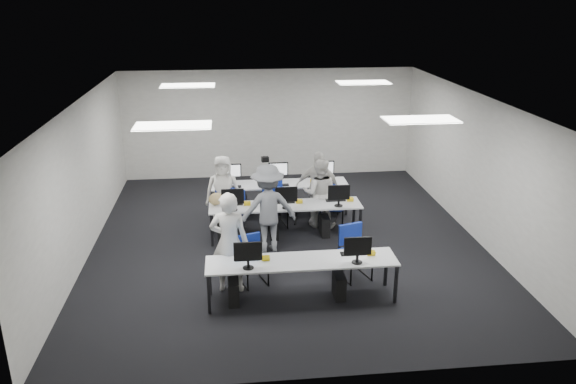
{
  "coord_description": "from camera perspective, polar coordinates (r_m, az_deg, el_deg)",
  "views": [
    {
      "loc": [
        -1.15,
        -10.75,
        4.97
      ],
      "look_at": [
        0.06,
        0.24,
        1.0
      ],
      "focal_mm": 35.0,
      "sensor_mm": 36.0,
      "label": 1
    }
  ],
  "objects": [
    {
      "name": "chair_6",
      "position": [
        12.79,
        -0.09,
        -1.79
      ],
      "size": [
        0.52,
        0.55,
        0.88
      ],
      "rotation": [
        0.0,
        0.0,
        -0.22
      ],
      "color": "navy",
      "rests_on": "ground"
    },
    {
      "name": "chair_1",
      "position": [
        10.39,
        6.8,
        -7.05
      ],
      "size": [
        0.62,
        0.64,
        0.99
      ],
      "rotation": [
        0.0,
        0.0,
        0.3
      ],
      "color": "navy",
      "rests_on": "ground"
    },
    {
      "name": "student_2",
      "position": [
        12.49,
        -6.59,
        0.11
      ],
      "size": [
        0.82,
        0.57,
        1.6
      ],
      "primitive_type": "imported",
      "rotation": [
        0.0,
        0.0,
        -0.07
      ],
      "color": "beige",
      "rests_on": "ground"
    },
    {
      "name": "ceiling_panels",
      "position": [
        11.0,
        -0.17,
        9.34
      ],
      "size": [
        5.2,
        4.6,
        0.02
      ],
      "color": "white",
      "rests_on": "room"
    },
    {
      "name": "chair_0",
      "position": [
        10.16,
        -3.55,
        -7.79
      ],
      "size": [
        0.56,
        0.59,
        0.89
      ],
      "rotation": [
        0.0,
        0.0,
        0.33
      ],
      "color": "navy",
      "rests_on": "ground"
    },
    {
      "name": "student_0",
      "position": [
        9.71,
        -6.0,
        -5.1
      ],
      "size": [
        0.71,
        0.51,
        1.82
      ],
      "primitive_type": "imported",
      "rotation": [
        0.0,
        0.0,
        3.02
      ],
      "color": "beige",
      "rests_on": "ground"
    },
    {
      "name": "chair_4",
      "position": [
        12.58,
        4.69,
        -2.23
      ],
      "size": [
        0.51,
        0.54,
        0.88
      ],
      "rotation": [
        0.0,
        0.0,
        -0.21
      ],
      "color": "navy",
      "rests_on": "ground"
    },
    {
      "name": "handbag",
      "position": [
        11.86,
        -7.34,
        -0.69
      ],
      "size": [
        0.37,
        0.31,
        0.26
      ],
      "primitive_type": "ellipsoid",
      "rotation": [
        0.0,
        0.0,
        0.4
      ],
      "color": "#9E7C51",
      "rests_on": "desk_mid"
    },
    {
      "name": "chair_7",
      "position": [
        12.93,
        4.07,
        -1.54
      ],
      "size": [
        0.59,
        0.61,
        0.92
      ],
      "rotation": [
        0.0,
        0.0,
        -0.34
      ],
      "color": "navy",
      "rests_on": "ground"
    },
    {
      "name": "chair_2",
      "position": [
        12.42,
        -5.36,
        -2.6
      ],
      "size": [
        0.5,
        0.53,
        0.85
      ],
      "rotation": [
        0.0,
        0.0,
        -0.21
      ],
      "color": "navy",
      "rests_on": "ground"
    },
    {
      "name": "equipment_back",
      "position": [
        13.27,
        -0.08,
        -0.6
      ],
      "size": [
        2.91,
        0.41,
        1.19
      ],
      "color": "white",
      "rests_on": "desk_back"
    },
    {
      "name": "equipment_mid",
      "position": [
        11.91,
        -1.17,
        -3.06
      ],
      "size": [
        2.91,
        0.41,
        1.19
      ],
      "color": "white",
      "rests_on": "desk_mid"
    },
    {
      "name": "room",
      "position": [
        11.36,
        -0.16,
        1.95
      ],
      "size": [
        9.0,
        9.02,
        3.0
      ],
      "color": "black",
      "rests_on": "ground"
    },
    {
      "name": "desk_mid",
      "position": [
        11.82,
        -0.26,
        -1.54
      ],
      "size": [
        3.2,
        0.7,
        0.73
      ],
      "color": "#BCBEC1",
      "rests_on": "ground"
    },
    {
      "name": "student_1",
      "position": [
        12.37,
        3.24,
        -0.11
      ],
      "size": [
        0.88,
        0.76,
        1.55
      ],
      "primitive_type": "imported",
      "rotation": [
        0.0,
        0.0,
        2.88
      ],
      "color": "beige",
      "rests_on": "ground"
    },
    {
      "name": "photographer",
      "position": [
        11.15,
        -2.06,
        -1.67
      ],
      "size": [
        1.26,
        0.85,
        1.81
      ],
      "primitive_type": "imported",
      "rotation": [
        0.0,
        0.0,
        3.31
      ],
      "color": "gray",
      "rests_on": "ground"
    },
    {
      "name": "desk_back",
      "position": [
        13.13,
        -0.91,
        0.66
      ],
      "size": [
        3.2,
        0.7,
        0.73
      ],
      "color": "#BCBEC1",
      "rests_on": "ground"
    },
    {
      "name": "student_3",
      "position": [
        12.52,
        3.02,
        0.44
      ],
      "size": [
        1.05,
        0.65,
        1.68
      ],
      "primitive_type": "imported",
      "rotation": [
        0.0,
        0.0,
        -0.26
      ],
      "color": "beige",
      "rests_on": "ground"
    },
    {
      "name": "chair_3",
      "position": [
        12.53,
        -1.34,
        -2.09
      ],
      "size": [
        0.57,
        0.61,
        0.99
      ],
      "rotation": [
        0.0,
        0.0,
        0.19
      ],
      "color": "navy",
      "rests_on": "ground"
    },
    {
      "name": "chair_5",
      "position": [
        12.71,
        -6.24,
        -1.99
      ],
      "size": [
        0.5,
        0.53,
        0.92
      ],
      "rotation": [
        0.0,
        0.0,
        -0.11
      ],
      "color": "navy",
      "rests_on": "ground"
    },
    {
      "name": "equipment_front",
      "position": [
        9.57,
        0.25,
        -9.06
      ],
      "size": [
        2.51,
        0.41,
        1.19
      ],
      "color": "#0D4BB4",
      "rests_on": "desk_front"
    },
    {
      "name": "dslr_camera",
      "position": [
        11.0,
        -2.35,
        3.34
      ],
      "size": [
        0.17,
        0.2,
        0.1
      ],
      "primitive_type": "cube",
      "rotation": [
        0.0,
        0.0,
        3.31
      ],
      "color": "black",
      "rests_on": "photographer"
    },
    {
      "name": "desk_front",
      "position": [
        9.46,
        1.4,
        -7.23
      ],
      "size": [
        3.2,
        0.7,
        0.73
      ],
      "color": "#BCBEC1",
      "rests_on": "ground"
    }
  ]
}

